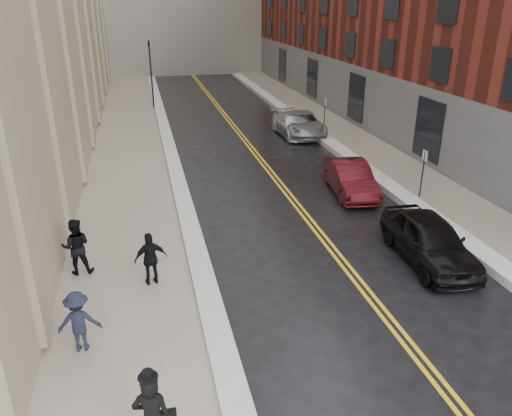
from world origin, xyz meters
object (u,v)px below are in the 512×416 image
car_silver_near (293,125)px  car_silver_far (302,124)px  car_maroon (350,178)px  pedestrian_a (76,246)px  pedestrian_b (79,321)px  car_black (429,240)px  pedestrian_c (151,259)px

car_silver_near → car_silver_far: 0.60m
car_maroon → pedestrian_a: (-11.15, -4.82, 0.34)m
pedestrian_a → car_silver_near: bearing=-127.5°
car_silver_near → pedestrian_b: bearing=-122.8°
car_silver_near → car_silver_far: car_silver_far is taller
car_silver_near → pedestrian_b: 22.30m
car_black → car_maroon: bearing=94.4°
car_silver_near → pedestrian_b: pedestrian_b is taller
car_maroon → car_silver_near: bearing=93.9°
car_maroon → car_silver_near: (0.53, 10.52, -0.06)m
car_maroon → pedestrian_b: bearing=-134.1°
car_black → pedestrian_b: size_ratio=2.89×
car_black → car_maroon: size_ratio=1.04×
pedestrian_a → pedestrian_b: bearing=95.8°
car_silver_near → car_black: bearing=-94.0°
car_silver_far → car_maroon: bearing=-90.8°
car_maroon → pedestrian_c: (-8.93, -5.99, 0.26)m
car_silver_far → car_black: bearing=-88.2°
pedestrian_b → pedestrian_c: size_ratio=0.95×
car_black → pedestrian_a: bearing=175.8°
car_silver_near → pedestrian_c: size_ratio=2.76×
car_silver_far → pedestrian_b: bearing=-116.4°
car_maroon → pedestrian_c: bearing=-139.4°
pedestrian_a → pedestrian_b: pedestrian_a is taller
car_black → pedestrian_b: bearing=-164.1°
pedestrian_b → pedestrian_c: pedestrian_c is taller
car_black → car_silver_far: 16.88m
car_silver_far → pedestrian_b: size_ratio=3.26×
car_silver_far → pedestrian_b: (-11.86, -19.19, 0.22)m
pedestrian_b → pedestrian_c: 3.28m
car_silver_near → pedestrian_a: size_ratio=2.53×
car_black → car_silver_near: car_black is taller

